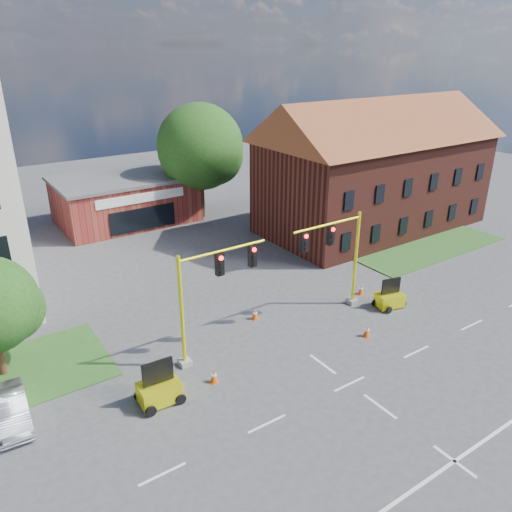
% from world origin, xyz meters
% --- Properties ---
extents(ground, '(120.00, 120.00, 0.00)m').
position_xyz_m(ground, '(0.00, 0.00, 0.00)').
color(ground, '#434345').
rests_on(ground, ground).
extents(grass_verge_ne, '(14.00, 4.00, 0.08)m').
position_xyz_m(grass_verge_ne, '(18.00, 9.00, 0.04)').
color(grass_verge_ne, '#265A21').
rests_on(grass_verge_ne, ground).
extents(lane_markings, '(60.00, 36.00, 0.01)m').
position_xyz_m(lane_markings, '(0.00, -3.00, 0.01)').
color(lane_markings, white).
rests_on(lane_markings, ground).
extents(brick_shop, '(12.40, 8.40, 4.30)m').
position_xyz_m(brick_shop, '(0.00, 29.98, 2.16)').
color(brick_shop, maroon).
rests_on(brick_shop, ground).
extents(townhouse_row, '(21.00, 11.00, 11.50)m').
position_xyz_m(townhouse_row, '(18.00, 16.00, 5.93)').
color(townhouse_row, '#532118').
rests_on(townhouse_row, ground).
extents(tree_large, '(8.35, 7.96, 10.75)m').
position_xyz_m(tree_large, '(6.91, 27.08, 6.49)').
color(tree_large, '#321E12').
rests_on(tree_large, ground).
extents(signal_mast_west, '(5.30, 0.60, 6.20)m').
position_xyz_m(signal_mast_west, '(-4.36, 6.00, 3.92)').
color(signal_mast_west, gray).
rests_on(signal_mast_west, ground).
extents(signal_mast_east, '(5.30, 0.60, 6.20)m').
position_xyz_m(signal_mast_east, '(4.36, 6.00, 3.92)').
color(signal_mast_east, gray).
rests_on(signal_mast_east, ground).
extents(trailer_west, '(1.95, 1.35, 2.17)m').
position_xyz_m(trailer_west, '(-8.29, 4.01, 0.68)').
color(trailer_west, '#FFFA15').
rests_on(trailer_west, ground).
extents(trailer_east, '(1.89, 1.49, 1.90)m').
position_xyz_m(trailer_east, '(7.62, 4.35, 0.59)').
color(trailer_east, '#FFFA15').
rests_on(trailer_east, ground).
extents(cone_a, '(0.40, 0.40, 0.70)m').
position_xyz_m(cone_a, '(-5.47, 3.88, 0.34)').
color(cone_a, '#E6530C').
rests_on(cone_a, ground).
extents(cone_b, '(0.40, 0.40, 0.70)m').
position_xyz_m(cone_b, '(-0.33, 7.85, 0.34)').
color(cone_b, '#E6530C').
rests_on(cone_b, ground).
extents(cone_c, '(0.40, 0.40, 0.70)m').
position_xyz_m(cone_c, '(3.87, 2.65, 0.34)').
color(cone_c, '#E6530C').
rests_on(cone_c, ground).
extents(cone_d, '(0.40, 0.40, 0.70)m').
position_xyz_m(cone_d, '(7.39, 6.61, 0.34)').
color(cone_d, '#E6530C').
rests_on(cone_d, ground).
extents(pickup_white, '(5.72, 2.93, 1.55)m').
position_xyz_m(pickup_white, '(12.68, 13.72, 0.77)').
color(pickup_white, silver).
rests_on(pickup_white, ground).
extents(sedan_silver_front, '(1.60, 4.04, 1.31)m').
position_xyz_m(sedan_silver_front, '(-14.25, 6.47, 0.65)').
color(sedan_silver_front, '#A8ABB0').
rests_on(sedan_silver_front, ground).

